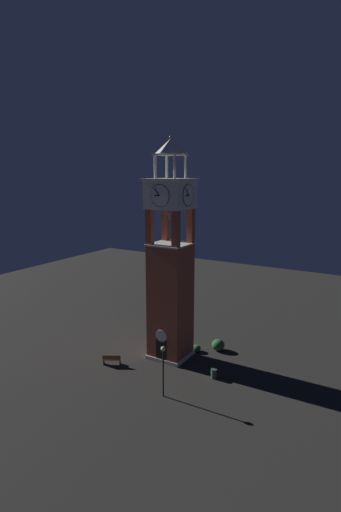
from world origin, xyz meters
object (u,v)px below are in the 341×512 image
at_px(clock_tower, 170,272).
at_px(park_bench, 112,360).
at_px(lamp_post, 163,362).
at_px(trash_bin, 214,373).

distance_m(clock_tower, park_bench, 9.27).
bearing_deg(clock_tower, park_bench, -130.87).
distance_m(lamp_post, trash_bin, 5.53).
xyz_separation_m(clock_tower, trash_bin, (5.18, -1.65, -7.58)).
bearing_deg(trash_bin, lamp_post, -115.17).
bearing_deg(lamp_post, clock_tower, 116.38).
height_order(park_bench, lamp_post, lamp_post).
xyz_separation_m(lamp_post, trash_bin, (2.12, 4.51, -2.39)).
height_order(clock_tower, trash_bin, clock_tower).
relative_size(clock_tower, trash_bin, 24.56).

